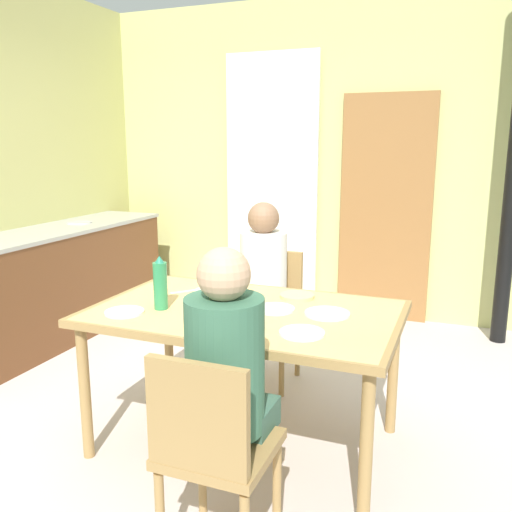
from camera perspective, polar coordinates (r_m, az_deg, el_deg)
ground_plane at (r=3.21m, az=-8.25°, el=-17.89°), size 6.62×6.62×0.00m
wall_back at (r=5.15m, az=5.60°, el=10.07°), size 4.25×0.10×2.84m
door_wooden at (r=4.95m, az=13.47°, el=4.81°), size 0.80×0.05×2.00m
curtain_panel at (r=5.17m, az=1.63°, el=7.60°), size 0.90×0.03×2.39m
kitchen_counter at (r=4.75m, az=-20.29°, el=-2.64°), size 0.61×2.25×0.91m
dining_table at (r=2.79m, az=-1.13°, el=-6.96°), size 1.55×0.96×0.75m
chair_near_diner at (r=2.10m, az=-4.68°, el=-19.40°), size 0.40×0.40×0.87m
chair_far_diner at (r=3.65m, az=1.45°, el=-5.45°), size 0.40×0.40×0.87m
person_near_diner at (r=2.08m, az=-3.14°, el=-10.92°), size 0.30×0.37×0.77m
person_far_diner at (r=3.45m, az=0.70°, el=-1.59°), size 0.30×0.37×0.77m
water_bottle_green_near at (r=2.79m, az=-10.04°, el=-2.94°), size 0.07×0.07×0.28m
serving_bowl_center at (r=2.94m, az=-4.86°, el=-4.11°), size 0.17×0.17×0.05m
dinner_plate_near_left at (r=2.44m, az=4.87°, el=-8.06°), size 0.20×0.20×0.01m
dinner_plate_near_right at (r=2.72m, az=7.52°, el=-6.02°), size 0.22×0.22×0.01m
dinner_plate_far_center at (r=2.79m, az=-13.68°, el=-5.74°), size 0.19×0.19×0.01m
dinner_plate_far_side at (r=2.77m, az=2.04°, el=-5.58°), size 0.20×0.20×0.01m
drinking_glass_by_near_diner at (r=3.18m, az=-4.10°, el=-2.42°), size 0.06×0.06×0.10m
drinking_glass_by_far_diner at (r=3.19m, az=-1.92°, el=-2.45°), size 0.06×0.06×0.09m
bread_plate_sliced at (r=2.98m, az=4.35°, el=-4.23°), size 0.19×0.19×0.02m
cutlery_knife_near at (r=2.62m, az=-1.61°, el=-6.70°), size 0.09×0.14×0.00m
cutlery_fork_near at (r=3.12m, az=-7.70°, el=-3.72°), size 0.11×0.12×0.00m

